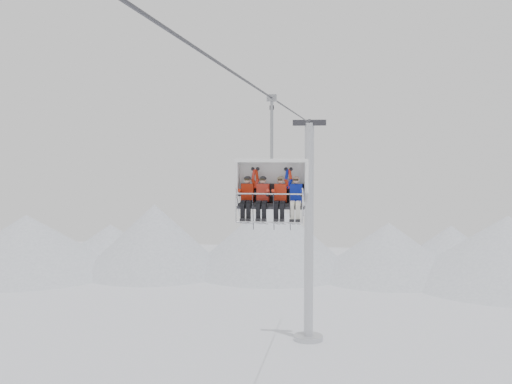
# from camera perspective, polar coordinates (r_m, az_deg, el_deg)

# --- Properties ---
(ridgeline) EXTENTS (72.00, 21.00, 7.00)m
(ridgeline) POSITION_cam_1_polar(r_m,az_deg,el_deg) (59.59, 4.43, -4.77)
(ridgeline) COLOR silver
(ridgeline) RESTS_ON ground
(lift_tower_right) EXTENTS (2.00, 1.80, 13.48)m
(lift_tower_right) POSITION_cam_1_polar(r_m,az_deg,el_deg) (39.26, 4.72, -4.88)
(lift_tower_right) COLOR #B1B3B8
(lift_tower_right) RESTS_ON ground
(haul_cable) EXTENTS (0.06, 50.00, 0.06)m
(haul_cable) POSITION_cam_1_polar(r_m,az_deg,el_deg) (17.00, -0.00, 9.27)
(haul_cable) COLOR #303035
(haul_cable) RESTS_ON lift_tower_left
(chairlift_carrier) EXTENTS (2.26, 1.17, 3.98)m
(chairlift_carrier) POSITION_cam_1_polar(r_m,az_deg,el_deg) (20.43, 1.44, 0.90)
(chairlift_carrier) COLOR black
(chairlift_carrier) RESTS_ON haul_cable
(skier_far_left) EXTENTS (0.39, 1.69, 1.55)m
(skier_far_left) POSITION_cam_1_polar(r_m,az_deg,el_deg) (20.26, -0.79, -0.43)
(skier_far_left) COLOR #A61D08
(skier_far_left) RESTS_ON chairlift_carrier
(skier_center_left) EXTENTS (0.39, 1.69, 1.55)m
(skier_center_left) POSITION_cam_1_polar(r_m,az_deg,el_deg) (20.19, 0.58, -0.44)
(skier_center_left) COLOR red
(skier_center_left) RESTS_ON chairlift_carrier
(skier_center_right) EXTENTS (0.39, 1.69, 1.55)m
(skier_center_right) POSITION_cam_1_polar(r_m,az_deg,el_deg) (20.12, 2.17, -0.46)
(skier_center_right) COLOR red
(skier_center_right) RESTS_ON chairlift_carrier
(skier_far_right) EXTENTS (0.39, 1.69, 1.55)m
(skier_far_right) POSITION_cam_1_polar(r_m,az_deg,el_deg) (20.07, 3.56, -0.47)
(skier_far_right) COLOR #0C1D99
(skier_far_right) RESTS_ON chairlift_carrier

